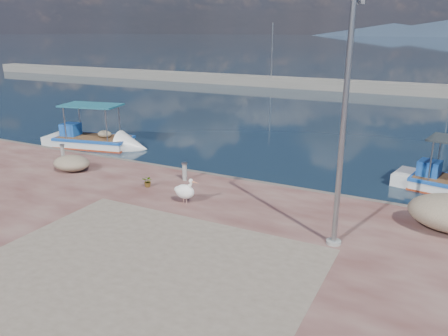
% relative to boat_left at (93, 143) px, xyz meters
% --- Properties ---
extents(ground, '(1400.00, 1400.00, 0.00)m').
position_rel_boat_left_xyz_m(ground, '(10.76, -7.72, -0.23)').
color(ground, '#162635').
rests_on(ground, ground).
extents(quay, '(44.00, 22.00, 0.50)m').
position_rel_boat_left_xyz_m(quay, '(10.76, -13.72, 0.02)').
color(quay, '#542724').
rests_on(quay, ground).
extents(quay_patch, '(9.00, 7.00, 0.01)m').
position_rel_boat_left_xyz_m(quay_patch, '(11.76, -10.72, 0.27)').
color(quay_patch, gray).
rests_on(quay_patch, quay).
extents(breakwater, '(120.00, 2.20, 7.50)m').
position_rel_boat_left_xyz_m(breakwater, '(10.75, 32.28, 0.37)').
color(breakwater, gray).
rests_on(breakwater, ground).
extents(boat_left, '(6.40, 3.21, 2.94)m').
position_rel_boat_left_xyz_m(boat_left, '(0.00, 0.00, 0.00)').
color(boat_left, white).
rests_on(boat_left, ground).
extents(pelican, '(1.02, 0.48, 1.00)m').
position_rel_boat_left_xyz_m(pelican, '(10.30, -6.16, 0.74)').
color(pelican, tan).
rests_on(pelican, quay).
extents(lamp_post, '(0.44, 0.96, 7.00)m').
position_rel_boat_left_xyz_m(lamp_post, '(15.98, -6.86, 3.57)').
color(lamp_post, gray).
rests_on(lamp_post, quay).
extents(bollard_near, '(0.26, 0.26, 0.79)m').
position_rel_boat_left_xyz_m(bollard_near, '(8.90, -3.96, 0.70)').
color(bollard_near, gray).
rests_on(bollard_near, quay).
extents(bollard_far, '(0.24, 0.24, 0.73)m').
position_rel_boat_left_xyz_m(bollard_far, '(1.72, -3.93, 0.67)').
color(bollard_far, gray).
rests_on(bollard_far, quay).
extents(potted_plant, '(0.48, 0.43, 0.48)m').
position_rel_boat_left_xyz_m(potted_plant, '(8.00, -5.36, 0.51)').
color(potted_plant, '#33722D').
rests_on(potted_plant, quay).
extents(net_pile_b, '(1.77, 1.37, 0.69)m').
position_rel_boat_left_xyz_m(net_pile_b, '(3.56, -5.15, 0.61)').
color(net_pile_b, tan).
rests_on(net_pile_b, quay).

